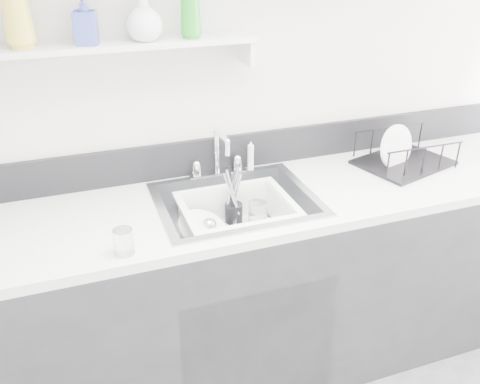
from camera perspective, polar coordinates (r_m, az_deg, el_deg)
name	(u,v)px	position (r m, az deg, el deg)	size (l,w,h in m)	color
room_shell	(363,45)	(1.11, 13.69, 15.72)	(3.50, 3.00, 2.60)	silver
counter_run	(236,290)	(2.32, -0.42, -10.97)	(3.20, 0.62, 0.92)	#27272B
backsplash	(214,155)	(2.29, -2.94, 4.21)	(3.20, 0.02, 0.16)	black
sink	(236,219)	(2.11, -0.46, -3.04)	(0.64, 0.52, 0.20)	silver
faucet	(218,163)	(2.25, -2.53, 3.25)	(0.26, 0.18, 0.23)	silver
side_sprayer	(251,156)	(2.30, 1.21, 4.11)	(0.03, 0.03, 0.14)	white
wall_shelf	(126,47)	(2.00, -12.69, 15.64)	(1.00, 0.16, 0.12)	silver
wash_tub	(237,221)	(2.07, -0.33, -3.32)	(0.45, 0.37, 0.17)	white
plate_stack	(205,233)	(2.09, -3.99, -4.64)	(0.25, 0.24, 0.10)	white
utensil_cup	(234,212)	(2.17, -0.73, -2.27)	(0.08, 0.08, 0.25)	black
ladle	(224,229)	(2.09, -1.80, -4.19)	(0.25, 0.09, 0.07)	silver
tumbler_in_tub	(257,214)	(2.16, 1.95, -2.47)	(0.08, 0.08, 0.11)	white
tumbler_counter	(124,242)	(1.75, -12.92, -5.47)	(0.07, 0.07, 0.09)	white
dish_rack	(405,150)	(2.48, 18.05, 4.56)	(0.41, 0.31, 0.14)	black
bowl_small	(254,233)	(2.10, 1.60, -4.59)	(0.11, 0.11, 0.03)	white
soap_bottle_a	(16,9)	(1.96, -23.88, 18.28)	(0.10, 0.10, 0.26)	#D8C844
soap_bottle_b	(85,20)	(1.96, -17.03, 18.00)	(0.08, 0.08, 0.17)	#3C4BA5
soap_bottle_c	(144,17)	(1.98, -10.73, 18.73)	(0.13, 0.13, 0.17)	white
soap_bottle_d	(190,9)	(2.01, -5.60, 19.76)	(0.08, 0.08, 0.21)	#1E9621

